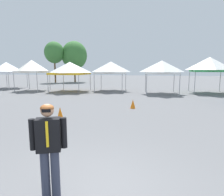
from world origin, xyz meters
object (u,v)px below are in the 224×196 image
(traffic_cone_lot_center, at_px, (60,113))
(traffic_cone_near_barrier, at_px, (133,104))
(canopy_tent_right_of_center, at_px, (70,68))
(tree_behind_tents_center, at_px, (74,55))
(canopy_tent_far_right, at_px, (162,67))
(canopy_tent_behind_right, at_px, (32,66))
(canopy_tent_left_of_center, at_px, (111,68))
(person_foreground, at_px, (49,145))
(tree_behind_tents_left, at_px, (54,53))
(canopy_tent_behind_center, at_px, (7,68))
(canopy_tent_behind_left, at_px, (210,64))

(traffic_cone_lot_center, relative_size, traffic_cone_near_barrier, 1.12)
(canopy_tent_right_of_center, relative_size, tree_behind_tents_center, 0.48)
(canopy_tent_far_right, distance_m, traffic_cone_lot_center, 12.33)
(tree_behind_tents_center, bearing_deg, canopy_tent_behind_right, -85.69)
(tree_behind_tents_center, relative_size, traffic_cone_lot_center, 11.99)
(canopy_tent_left_of_center, height_order, person_foreground, canopy_tent_left_of_center)
(tree_behind_tents_center, bearing_deg, traffic_cone_near_barrier, -59.30)
(canopy_tent_far_right, relative_size, traffic_cone_lot_center, 5.27)
(canopy_tent_left_of_center, distance_m, traffic_cone_lot_center, 12.66)
(canopy_tent_right_of_center, bearing_deg, tree_behind_tents_center, 111.01)
(canopy_tent_right_of_center, bearing_deg, traffic_cone_near_barrier, -45.50)
(canopy_tent_right_of_center, xyz_separation_m, traffic_cone_lot_center, (4.40, -11.00, -2.16))
(person_foreground, bearing_deg, canopy_tent_right_of_center, 112.96)
(traffic_cone_near_barrier, bearing_deg, person_foreground, -94.42)
(canopy_tent_right_of_center, bearing_deg, tree_behind_tents_left, 124.38)
(canopy_tent_left_of_center, relative_size, traffic_cone_near_barrier, 5.82)
(traffic_cone_lot_center, bearing_deg, person_foreground, -64.66)
(canopy_tent_right_of_center, relative_size, tree_behind_tents_left, 0.50)
(canopy_tent_behind_center, xyz_separation_m, canopy_tent_far_right, (18.51, -1.49, -0.01))
(traffic_cone_lot_center, bearing_deg, tree_behind_tents_center, 111.36)
(traffic_cone_lot_center, bearing_deg, traffic_cone_near_barrier, 47.54)
(canopy_tent_behind_left, bearing_deg, canopy_tent_behind_center, 179.99)
(canopy_tent_far_right, xyz_separation_m, person_foreground, (-2.61, -16.15, -1.51))
(person_foreground, height_order, tree_behind_tents_left, tree_behind_tents_left)
(canopy_tent_right_of_center, distance_m, canopy_tent_far_right, 9.45)
(canopy_tent_behind_left, bearing_deg, person_foreground, -112.24)
(tree_behind_tents_left, height_order, traffic_cone_lot_center, tree_behind_tents_left)
(traffic_cone_near_barrier, bearing_deg, canopy_tent_behind_right, 148.02)
(traffic_cone_lot_center, distance_m, traffic_cone_near_barrier, 4.58)
(canopy_tent_left_of_center, height_order, tree_behind_tents_left, tree_behind_tents_left)
(tree_behind_tents_left, xyz_separation_m, tree_behind_tents_center, (2.87, 2.01, -0.38))
(canopy_tent_behind_left, xyz_separation_m, tree_behind_tents_left, (-22.35, 10.62, 2.40))
(canopy_tent_far_right, height_order, tree_behind_tents_left, tree_behind_tents_left)
(tree_behind_tents_left, bearing_deg, canopy_tent_right_of_center, -55.62)
(canopy_tent_behind_center, relative_size, canopy_tent_behind_right, 1.03)
(canopy_tent_behind_right, relative_size, tree_behind_tents_left, 0.47)
(canopy_tent_left_of_center, bearing_deg, traffic_cone_lot_center, -88.73)
(canopy_tent_behind_right, distance_m, canopy_tent_behind_left, 18.48)
(canopy_tent_behind_right, xyz_separation_m, person_foreground, (11.18, -15.90, -1.64))
(canopy_tent_left_of_center, bearing_deg, canopy_tent_behind_right, -168.74)
(canopy_tent_behind_center, height_order, canopy_tent_left_of_center, canopy_tent_behind_center)
(canopy_tent_right_of_center, distance_m, tree_behind_tents_left, 14.95)
(canopy_tent_left_of_center, relative_size, canopy_tent_behind_left, 0.90)
(canopy_tent_behind_left, xyz_separation_m, person_foreground, (-7.21, -17.64, -1.79))
(person_foreground, xyz_separation_m, tree_behind_tents_left, (-15.13, 28.26, 4.19))
(canopy_tent_behind_center, bearing_deg, tree_behind_tents_left, 85.89)
(canopy_tent_behind_center, distance_m, canopy_tent_far_right, 18.57)
(canopy_tent_behind_center, height_order, tree_behind_tents_center, tree_behind_tents_center)
(canopy_tent_right_of_center, height_order, traffic_cone_near_barrier, canopy_tent_right_of_center)
(canopy_tent_behind_left, xyz_separation_m, tree_behind_tents_center, (-19.48, 12.63, 2.02))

